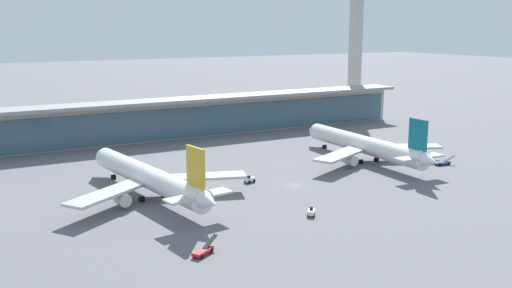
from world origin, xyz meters
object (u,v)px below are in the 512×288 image
at_px(service_truck_near_nose_red, 203,251).
at_px(service_truck_mid_apron_white, 250,180).
at_px(control_tower, 356,31).
at_px(service_truck_on_taxiway_white, 388,151).
at_px(service_truck_under_wing_blue, 443,162).
at_px(airliner_centre_stand, 366,145).
at_px(service_truck_by_tail_white, 311,212).
at_px(airliner_left_stand, 149,178).

height_order(service_truck_near_nose_red, service_truck_mid_apron_white, service_truck_near_nose_red).
bearing_deg(control_tower, service_truck_on_taxiway_white, -121.29).
distance_m(service_truck_under_wing_blue, service_truck_on_taxiway_white, 18.62).
bearing_deg(airliner_centre_stand, service_truck_on_taxiway_white, 11.23).
distance_m(service_truck_near_nose_red, service_truck_on_taxiway_white, 98.16).
height_order(service_truck_mid_apron_white, service_truck_on_taxiway_white, service_truck_on_taxiway_white).
bearing_deg(control_tower, service_truck_by_tail_white, -131.84).
distance_m(airliner_centre_stand, service_truck_by_tail_white, 57.44).
bearing_deg(service_truck_on_taxiway_white, control_tower, 58.71).
bearing_deg(service_truck_mid_apron_white, service_truck_by_tail_white, -92.25).
relative_size(service_truck_on_taxiway_white, control_tower, 0.10).
bearing_deg(airliner_centre_stand, service_truck_under_wing_blue, -40.45).
height_order(airliner_left_stand, service_truck_on_taxiway_white, airliner_left_stand).
xyz_separation_m(service_truck_mid_apron_white, service_truck_by_tail_white, (-1.23, -31.30, 0.00)).
bearing_deg(service_truck_under_wing_blue, service_truck_by_tail_white, -161.98).
relative_size(service_truck_under_wing_blue, control_tower, 0.10).
xyz_separation_m(airliner_left_stand, airliner_centre_stand, (71.96, 4.87, 0.00)).
distance_m(service_truck_near_nose_red, service_truck_under_wing_blue, 97.36).
relative_size(airliner_centre_stand, service_truck_on_taxiway_white, 8.19).
bearing_deg(service_truck_on_taxiway_white, airliner_centre_stand, -168.77).
bearing_deg(service_truck_mid_apron_white, airliner_centre_stand, 5.58).
relative_size(airliner_centre_stand, service_truck_near_nose_red, 9.57).
bearing_deg(service_truck_on_taxiway_white, service_truck_by_tail_white, -146.06).
bearing_deg(service_truck_near_nose_red, airliner_left_stand, 85.49).
height_order(airliner_left_stand, service_truck_under_wing_blue, airliner_left_stand).
bearing_deg(airliner_centre_stand, control_tower, 53.79).
height_order(service_truck_near_nose_red, service_truck_on_taxiway_white, service_truck_on_taxiway_white).
distance_m(service_truck_mid_apron_white, control_tower, 137.96).
relative_size(service_truck_mid_apron_white, service_truck_by_tail_white, 0.98).
distance_m(airliner_left_stand, service_truck_under_wing_blue, 90.46).
xyz_separation_m(service_truck_under_wing_blue, service_truck_mid_apron_white, (-61.46, 10.91, 0.07)).
xyz_separation_m(service_truck_near_nose_red, service_truck_mid_apron_white, (31.42, 40.12, 0.07)).
bearing_deg(service_truck_near_nose_red, airliner_centre_stand, 30.59).
height_order(airliner_left_stand, service_truck_near_nose_red, airliner_left_stand).
distance_m(airliner_left_stand, service_truck_near_nose_red, 39.89).
bearing_deg(airliner_centre_stand, airliner_left_stand, -176.13).
bearing_deg(service_truck_by_tail_white, control_tower, 48.16).
xyz_separation_m(airliner_centre_stand, service_truck_on_taxiway_white, (11.30, 2.24, -3.55)).
bearing_deg(service_truck_by_tail_white, service_truck_on_taxiway_white, 33.94).
height_order(airliner_centre_stand, service_truck_mid_apron_white, airliner_centre_stand).
distance_m(service_truck_near_nose_red, control_tower, 186.57).
bearing_deg(service_truck_on_taxiway_white, service_truck_near_nose_red, -151.64).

